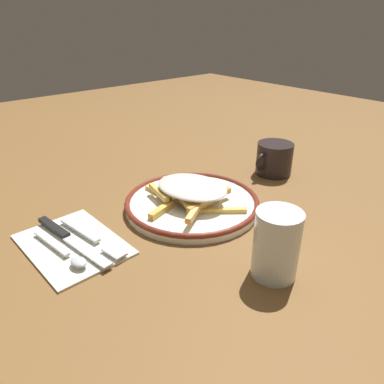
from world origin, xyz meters
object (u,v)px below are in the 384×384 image
object	(u,v)px
spoon	(67,254)
water_glass	(276,244)
knife	(66,236)
plate	(192,203)
fries_heap	(192,190)
napkin	(73,243)
coffee_mug	(276,159)
fork	(91,237)

from	to	relation	value
spoon	water_glass	distance (m)	0.33
knife	spoon	size ratio (longest dim) A/B	1.38
plate	fries_heap	bearing A→B (deg)	3.74
plate	spoon	size ratio (longest dim) A/B	1.81
plate	water_glass	bearing A→B (deg)	79.48
plate	knife	distance (m)	0.25
napkin	coffee_mug	world-z (taller)	coffee_mug
fries_heap	napkin	distance (m)	0.25
napkin	water_glass	bearing A→B (deg)	126.11
fork	plate	bearing A→B (deg)	174.25
plate	coffee_mug	size ratio (longest dim) A/B	2.43
fries_heap	coffee_mug	world-z (taller)	coffee_mug
fork	knife	size ratio (longest dim) A/B	0.84
fork	water_glass	bearing A→B (deg)	123.05
napkin	water_glass	size ratio (longest dim) A/B	1.82
spoon	napkin	bearing A→B (deg)	-124.37
napkin	fork	xyz separation A→B (m)	(-0.03, 0.01, 0.01)
fries_heap	spoon	xyz separation A→B (m)	(0.27, 0.00, -0.03)
napkin	knife	size ratio (longest dim) A/B	0.94
plate	fork	size ratio (longest dim) A/B	1.57
knife	coffee_mug	world-z (taller)	coffee_mug
coffee_mug	spoon	bearing A→B (deg)	-0.43
fork	coffee_mug	size ratio (longest dim) A/B	1.55
water_glass	coffee_mug	world-z (taller)	water_glass
fries_heap	napkin	xyz separation A→B (m)	(0.25, -0.03, -0.04)
spoon	fries_heap	bearing A→B (deg)	-179.87
knife	spoon	distance (m)	0.06
napkin	coffee_mug	size ratio (longest dim) A/B	1.74
knife	fork	bearing A→B (deg)	135.98
plate	fork	world-z (taller)	plate
plate	water_glass	world-z (taller)	water_glass
fries_heap	napkin	bearing A→B (deg)	-7.90
fork	coffee_mug	xyz separation A→B (m)	(-0.49, 0.03, 0.03)
water_glass	coffee_mug	size ratio (longest dim) A/B	0.96
plate	water_glass	distance (m)	0.25
napkin	coffee_mug	distance (m)	0.52
napkin	knife	distance (m)	0.02
water_glass	fork	bearing A→B (deg)	-56.95
fork	spoon	bearing A→B (deg)	22.92
plate	fries_heap	size ratio (longest dim) A/B	1.21
water_glass	fries_heap	bearing A→B (deg)	-100.23
fries_heap	spoon	distance (m)	0.27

